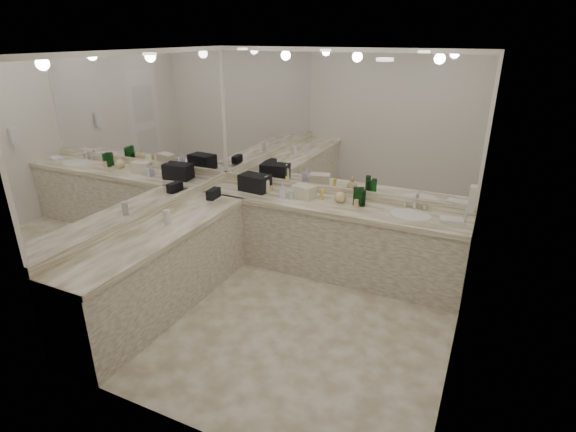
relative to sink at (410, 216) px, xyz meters
The scene contains 34 objects.
floor 1.77m from the sink, 128.37° to the right, with size 3.20×3.20×0.00m, color beige.
ceiling 2.29m from the sink, 128.37° to the right, with size 3.20×3.20×0.00m, color white.
wall_back 1.08m from the sink, 162.47° to the left, with size 3.20×0.02×2.60m, color silver.
wall_left 2.85m from the sink, 154.80° to the right, with size 0.02×3.00×2.60m, color silver.
wall_right 1.42m from the sink, 61.56° to the right, with size 0.02×3.00×2.60m, color silver.
vanity_back_base 1.06m from the sink, behind, with size 3.20×0.60×0.84m, color silver.
vanity_back_top 0.95m from the sink, behind, with size 3.20×0.64×0.06m, color white.
vanity_left_base 2.75m from the sink, 146.31° to the right, with size 0.60×2.40×0.84m, color silver.
vanity_left_top 2.70m from the sink, 146.19° to the right, with size 0.64×2.42×0.06m, color white.
backsplash_back 0.99m from the sink, 163.58° to the left, with size 3.20×0.04×0.10m, color white.
backsplash_left 2.80m from the sink, 154.62° to the right, with size 0.04×3.00×0.10m, color white.
mirror_back 1.33m from the sink, 163.13° to the left, with size 3.12×0.01×1.55m, color white.
mirror_left 2.94m from the sink, 154.69° to the right, with size 0.01×2.92×1.55m, color white.
sink is the anchor object (origin of this frame).
faucet 0.22m from the sink, 90.00° to the left, with size 0.24×0.16×0.14m, color silver.
wall_phone 0.91m from the sink, 39.57° to the right, with size 0.06×0.10×0.24m, color white.
door 1.82m from the sink, 69.46° to the right, with size 0.02×0.82×2.10m, color white.
black_toiletry_bag 1.94m from the sink, behind, with size 0.37×0.23×0.21m, color black.
black_bag_spill 2.30m from the sink, 168.48° to the right, with size 0.09×0.20×0.11m, color black.
cream_cosmetic_case 1.28m from the sink, behind, with size 0.26×0.16×0.15m, color beige.
hand_towel 0.43m from the sink, ahead, with size 0.24×0.16×0.04m, color white.
lotion_left 2.61m from the sink, 149.79° to the right, with size 0.07×0.07×0.16m, color white.
soap_bottle_a 1.77m from the sink, behind, with size 0.08×0.08×0.22m, color beige.
soap_bottle_b 1.52m from the sink, behind, with size 0.08×0.08×0.17m, color silver.
soap_bottle_c 0.84m from the sink, behind, with size 0.14×0.14×0.18m, color #E4CC8A.
green_bottle_0 0.65m from the sink, behind, with size 0.06×0.06×0.22m, color #124E1C.
green_bottle_1 0.62m from the sink, 167.86° to the left, with size 0.07×0.07×0.19m, color #124E1C.
green_bottle_2 0.57m from the sink, behind, with size 0.07×0.07×0.19m, color #124E1C.
amenity_bottle_0 1.77m from the sink, behind, with size 0.06×0.06×0.08m, color #F2D84C.
amenity_bottle_1 0.62m from the sink, behind, with size 0.05×0.05×0.09m, color #E0B28C.
amenity_bottle_2 1.06m from the sink, behind, with size 0.04×0.04×0.13m, color #F2D84C.
amenity_bottle_3 1.27m from the sink, behind, with size 0.05×0.05×0.08m, color white.
amenity_bottle_4 1.42m from the sink, behind, with size 0.06×0.06×0.09m, color silver.
amenity_bottle_5 0.83m from the sink, behind, with size 0.05×0.05×0.07m, color #E0B28C.
Camera 1 is at (1.67, -3.47, 2.74)m, focal length 28.00 mm.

